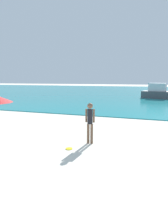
# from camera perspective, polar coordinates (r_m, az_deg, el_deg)

# --- Properties ---
(water) EXTENTS (160.00, 60.00, 0.06)m
(water) POSITION_cam_1_polar(r_m,az_deg,el_deg) (43.66, 14.65, 5.93)
(water) COLOR teal
(water) RESTS_ON ground
(person_standing) EXTENTS (0.40, 0.23, 1.76)m
(person_standing) POSITION_cam_1_polar(r_m,az_deg,el_deg) (8.11, 1.81, -2.63)
(person_standing) COLOR brown
(person_standing) RESTS_ON ground
(frisbee) EXTENTS (0.27, 0.27, 0.03)m
(frisbee) POSITION_cam_1_polar(r_m,az_deg,el_deg) (7.75, -4.49, -10.85)
(frisbee) COLOR yellow
(frisbee) RESTS_ON ground
(boat_near) EXTENTS (6.52, 3.39, 2.12)m
(boat_near) POSITION_cam_1_polar(r_m,az_deg,el_deg) (28.86, 22.65, 5.18)
(boat_near) COLOR #4C4C51
(boat_near) RESTS_ON water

